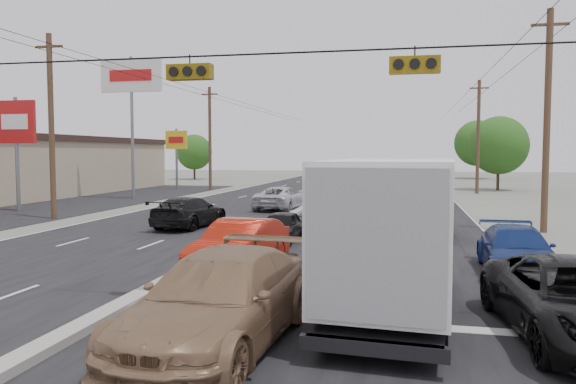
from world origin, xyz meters
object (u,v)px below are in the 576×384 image
at_px(pole_sign_far, 176,145).
at_px(tree_right_mid, 499,145).
at_px(red_sedan, 240,246).
at_px(queue_car_a, 281,227).
at_px(queue_car_b, 343,238).
at_px(utility_pole_left_b, 51,125).
at_px(tree_right_far, 478,143).
at_px(utility_pole_right_b, 547,120).
at_px(pole_sign_mid, 16,128).
at_px(box_truck, 394,238).
at_px(queue_car_c, 413,214).
at_px(queue_car_d, 517,251).
at_px(queue_car_e, 431,222).
at_px(tree_left_far, 194,152).
at_px(pole_sign_billboard, 131,85).
at_px(utility_pole_right_c, 478,136).
at_px(oncoming_far, 282,198).
at_px(oncoming_near, 189,212).
at_px(tan_sedan, 220,301).
at_px(utility_pole_left_c, 210,138).

bearing_deg(pole_sign_far, tree_right_mid, 9.16).
relative_size(tree_right_mid, red_sedan, 1.52).
xyz_separation_m(queue_car_a, queue_car_b, (2.87, -3.02, 0.09)).
bearing_deg(utility_pole_left_b, tree_right_far, 62.61).
distance_m(utility_pole_right_b, tree_right_far, 55.11).
relative_size(pole_sign_far, queue_car_b, 1.40).
relative_size(pole_sign_mid, box_truck, 1.00).
xyz_separation_m(queue_car_c, queue_car_d, (2.90, -10.17, 0.02)).
relative_size(queue_car_a, queue_car_e, 0.88).
xyz_separation_m(utility_pole_left_b, tree_left_far, (-9.50, 45.00, -1.39)).
xyz_separation_m(pole_sign_billboard, red_sedan, (15.90, -23.88, -8.09)).
distance_m(pole_sign_far, tree_right_mid, 31.40).
height_order(utility_pole_right_c, tree_right_far, utility_pole_right_c).
distance_m(tree_left_far, red_sedan, 60.65).
distance_m(utility_pole_right_b, oncoming_far, 16.41).
distance_m(queue_car_e, oncoming_far, 13.73).
bearing_deg(queue_car_e, red_sedan, -119.96).
bearing_deg(red_sedan, utility_pole_right_c, 80.31).
bearing_deg(tree_right_mid, queue_car_d, -97.76).
height_order(box_truck, oncoming_near, box_truck).
xyz_separation_m(utility_pole_right_b, queue_car_b, (-8.23, -8.19, -4.40)).
distance_m(pole_sign_mid, pole_sign_billboard, 10.97).
height_order(utility_pole_right_c, tree_left_far, utility_pole_right_c).
relative_size(utility_pole_right_c, oncoming_near, 1.96).
bearing_deg(box_truck, oncoming_far, 113.05).
distance_m(tree_right_far, oncoming_far, 50.72).
distance_m(tree_left_far, queue_car_e, 56.36).
height_order(pole_sign_mid, box_truck, pole_sign_mid).
height_order(pole_sign_far, tan_sedan, pole_sign_far).
bearing_deg(tan_sedan, pole_sign_billboard, 124.58).
height_order(utility_pole_right_b, pole_sign_mid, utility_pole_right_b).
distance_m(utility_pole_right_b, pole_sign_billboard, 30.20).
distance_m(utility_pole_right_c, tree_right_mid, 5.64).
bearing_deg(queue_car_a, tree_right_mid, 71.18).
distance_m(queue_car_b, queue_car_d, 5.52).
bearing_deg(tan_sedan, pole_sign_mid, 139.07).
distance_m(pole_sign_far, queue_car_c, 33.58).
xyz_separation_m(tree_right_far, queue_car_a, (-14.60, -60.17, -4.34)).
height_order(pole_sign_far, oncoming_near, pole_sign_far).
height_order(queue_car_a, queue_car_b, queue_car_b).
distance_m(queue_car_c, oncoming_near, 10.86).
bearing_deg(tree_right_far, utility_pole_left_c, -133.53).
xyz_separation_m(pole_sign_billboard, tan_sedan, (17.50, -30.42, -8.01)).
bearing_deg(queue_car_b, oncoming_near, 143.19).
relative_size(utility_pole_left_b, tree_right_mid, 1.40).
relative_size(utility_pole_right_c, pole_sign_far, 1.67).
height_order(tree_left_far, tree_right_mid, tree_right_mid).
distance_m(tan_sedan, queue_car_c, 18.34).
xyz_separation_m(red_sedan, queue_car_d, (8.20, 1.25, -0.08)).
bearing_deg(queue_car_d, queue_car_a, 152.31).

